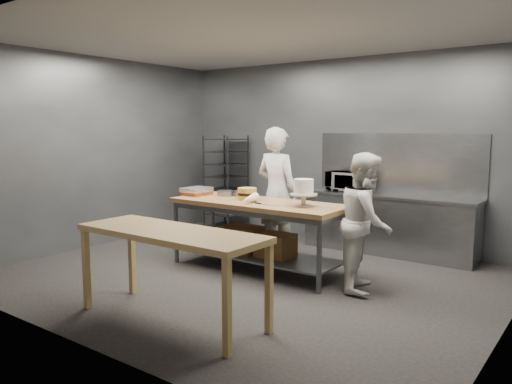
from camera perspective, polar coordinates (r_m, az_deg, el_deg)
ground at (r=6.48m, az=-0.99°, el=-9.53°), size 6.00×6.00×0.00m
back_wall at (r=8.34m, az=9.50°, el=4.60°), size 6.00×0.04×3.00m
work_table at (r=6.63m, az=0.12°, el=-4.05°), size 2.40×0.90×0.92m
near_counter at (r=4.91m, az=-9.71°, el=-5.30°), size 2.00×0.70×0.90m
back_counter at (r=7.76m, az=14.86°, el=-3.53°), size 2.60×0.60×0.90m
splashback_panel at (r=7.93m, az=15.87°, el=3.21°), size 2.60×0.02×0.90m
speed_rack at (r=9.21m, az=-3.43°, el=0.91°), size 0.61×0.66×1.75m
chef_behind at (r=7.26m, az=2.42°, el=-0.06°), size 0.72×0.51×1.90m
chef_right at (r=5.91m, az=12.46°, el=-3.35°), size 0.83×0.94×1.60m
microwave at (r=7.96m, az=10.17°, el=1.22°), size 0.54×0.37×0.30m
frosted_cake_stand at (r=6.13m, az=5.47°, el=0.32°), size 0.34×0.34×0.34m
layer_cake at (r=6.71m, az=-1.01°, el=-0.21°), size 0.26×0.26×0.16m
cake_pans at (r=7.10m, az=-2.28°, el=-0.15°), size 0.47×0.39×0.07m
piping_bag at (r=6.37m, az=-0.78°, el=-0.79°), size 0.20×0.40×0.12m
offset_spatula at (r=6.30m, az=0.88°, el=-1.39°), size 0.36×0.02×0.02m
pastry_clamshells at (r=7.24m, az=-6.82°, el=0.10°), size 0.32×0.39×0.11m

